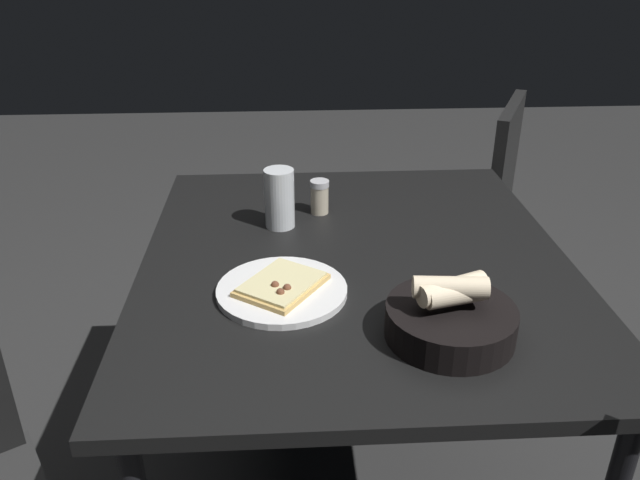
{
  "coord_description": "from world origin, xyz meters",
  "views": [
    {
      "loc": [
        -0.15,
        -1.23,
        1.42
      ],
      "look_at": [
        -0.08,
        0.0,
        0.8
      ],
      "focal_mm": 35.75,
      "sensor_mm": 36.0,
      "label": 1
    }
  ],
  "objects_px": {
    "pizza_plate": "(282,289)",
    "pepper_shaker": "(320,199)",
    "dining_table": "(355,283)",
    "beer_glass": "(280,202)",
    "bread_basket": "(451,318)",
    "chair_far": "(465,208)"
  },
  "relations": [
    {
      "from": "pizza_plate",
      "to": "pepper_shaker",
      "type": "xyz_separation_m",
      "value": [
        0.1,
        0.39,
        0.03
      ]
    },
    {
      "from": "dining_table",
      "to": "beer_glass",
      "type": "relative_size",
      "value": 7.37
    },
    {
      "from": "pizza_plate",
      "to": "pepper_shaker",
      "type": "height_order",
      "value": "pepper_shaker"
    },
    {
      "from": "bread_basket",
      "to": "chair_far",
      "type": "relative_size",
      "value": 0.26
    },
    {
      "from": "bread_basket",
      "to": "chair_far",
      "type": "bearing_deg",
      "value": 72.74
    },
    {
      "from": "pepper_shaker",
      "to": "chair_far",
      "type": "height_order",
      "value": "chair_far"
    },
    {
      "from": "beer_glass",
      "to": "pepper_shaker",
      "type": "bearing_deg",
      "value": 36.21
    },
    {
      "from": "pepper_shaker",
      "to": "dining_table",
      "type": "bearing_deg",
      "value": -74.87
    },
    {
      "from": "pizza_plate",
      "to": "beer_glass",
      "type": "relative_size",
      "value": 1.8
    },
    {
      "from": "dining_table",
      "to": "bread_basket",
      "type": "bearing_deg",
      "value": -66.23
    },
    {
      "from": "bread_basket",
      "to": "chair_far",
      "type": "height_order",
      "value": "chair_far"
    },
    {
      "from": "dining_table",
      "to": "chair_far",
      "type": "relative_size",
      "value": 1.19
    },
    {
      "from": "pizza_plate",
      "to": "pepper_shaker",
      "type": "bearing_deg",
      "value": 76.04
    },
    {
      "from": "pepper_shaker",
      "to": "beer_glass",
      "type": "bearing_deg",
      "value": -143.79
    },
    {
      "from": "pizza_plate",
      "to": "chair_far",
      "type": "height_order",
      "value": "chair_far"
    },
    {
      "from": "pizza_plate",
      "to": "bread_basket",
      "type": "distance_m",
      "value": 0.34
    },
    {
      "from": "beer_glass",
      "to": "pepper_shaker",
      "type": "distance_m",
      "value": 0.13
    },
    {
      "from": "bread_basket",
      "to": "pepper_shaker",
      "type": "xyz_separation_m",
      "value": [
        -0.2,
        0.55,
        -0.0
      ]
    },
    {
      "from": "beer_glass",
      "to": "pepper_shaker",
      "type": "height_order",
      "value": "beer_glass"
    },
    {
      "from": "dining_table",
      "to": "pepper_shaker",
      "type": "distance_m",
      "value": 0.27
    },
    {
      "from": "dining_table",
      "to": "pizza_plate",
      "type": "xyz_separation_m",
      "value": [
        -0.16,
        -0.15,
        0.08
      ]
    },
    {
      "from": "pizza_plate",
      "to": "beer_glass",
      "type": "height_order",
      "value": "beer_glass"
    }
  ]
}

